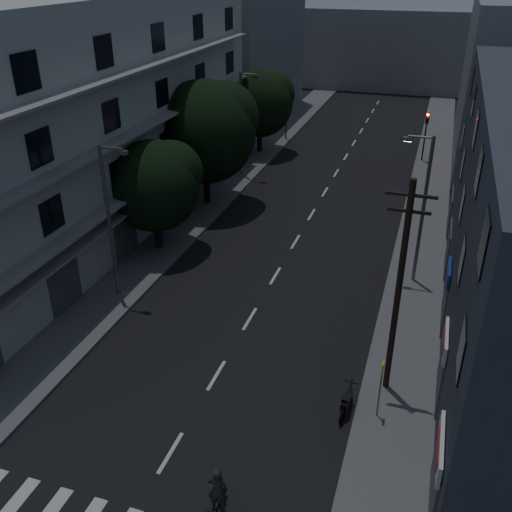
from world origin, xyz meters
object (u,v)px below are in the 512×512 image
Objects in this scene: motorcycle at (346,403)px; bus_stop_sign at (381,380)px; utility_pole at (399,287)px; cyclist at (218,502)px.

bus_stop_sign is at bearing 7.04° from motorcycle.
utility_pole is 3.56× the size of bus_stop_sign.
utility_pole is 4.07× the size of cyclist.
bus_stop_sign is 1.86m from motorcycle.
motorcycle is 0.83× the size of cyclist.
bus_stop_sign is at bearing -93.96° from utility_pole.
bus_stop_sign is 1.38× the size of motorcycle.
cyclist reaches higher than motorcycle.
bus_stop_sign is 7.44m from cyclist.
bus_stop_sign is at bearing 48.34° from cyclist.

